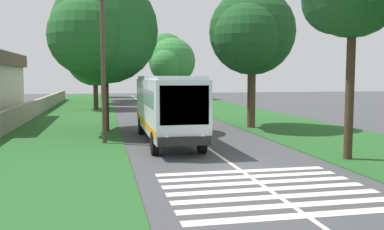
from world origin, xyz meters
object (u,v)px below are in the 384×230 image
(roadside_tree_left_2, at_px, (94,59))
(roadside_tree_left_4, at_px, (104,67))
(trailing_car_0, at_px, (176,106))
(roadside_tree_left_0, at_px, (102,51))
(roadside_tree_left_3, at_px, (102,34))
(roadside_tree_right_0, at_px, (249,35))
(coach_bus, at_px, (167,104))
(utility_pole, at_px, (103,60))
(roadside_tree_left_1, at_px, (101,47))
(trailing_car_1, at_px, (161,101))
(roadside_tree_right_2, at_px, (171,63))
(trailing_car_2, at_px, (154,97))
(roadside_tree_right_4, at_px, (165,54))
(trailing_car_3, at_px, (146,95))

(roadside_tree_left_2, height_order, roadside_tree_left_4, roadside_tree_left_2)
(trailing_car_0, distance_m, roadside_tree_left_0, 19.08)
(trailing_car_0, xyz_separation_m, roadside_tree_left_3, (-14.43, 7.39, 5.87))
(roadside_tree_left_3, relative_size, roadside_tree_right_0, 1.04)
(coach_bus, bearing_deg, roadside_tree_left_4, 3.70)
(coach_bus, height_order, roadside_tree_left_2, roadside_tree_left_2)
(trailing_car_0, distance_m, roadside_tree_left_4, 35.60)
(coach_bus, relative_size, roadside_tree_left_0, 1.03)
(utility_pole, bearing_deg, roadside_tree_left_1, 0.54)
(trailing_car_1, height_order, roadside_tree_left_1, roadside_tree_left_1)
(roadside_tree_left_0, relative_size, roadside_tree_left_4, 1.36)
(trailing_car_0, height_order, roadside_tree_left_3, roadside_tree_left_3)
(roadside_tree_left_4, bearing_deg, trailing_car_0, -167.94)
(roadside_tree_right_0, distance_m, roadside_tree_right_2, 39.56)
(trailing_car_2, bearing_deg, roadside_tree_right_2, -29.54)
(roadside_tree_left_1, distance_m, roadside_tree_right_4, 14.81)
(roadside_tree_left_4, bearing_deg, trailing_car_2, -154.89)
(coach_bus, distance_m, trailing_car_3, 47.33)
(roadside_tree_left_0, relative_size, roadside_tree_left_1, 0.96)
(roadside_tree_left_3, bearing_deg, roadside_tree_left_2, 2.76)
(trailing_car_1, height_order, roadside_tree_right_2, roadside_tree_right_2)
(trailing_car_2, distance_m, roadside_tree_left_2, 16.42)
(trailing_car_3, relative_size, roadside_tree_left_2, 0.47)
(roadside_tree_right_0, relative_size, utility_pole, 1.12)
(trailing_car_0, height_order, utility_pole, utility_pole)
(roadside_tree_left_2, xyz_separation_m, roadside_tree_left_3, (-20.11, -0.97, 0.81))
(trailing_car_2, xyz_separation_m, roadside_tree_left_2, (-13.23, 8.30, 5.06))
(roadside_tree_left_0, relative_size, roadside_tree_right_4, 0.94)
(trailing_car_3, distance_m, roadside_tree_left_3, 42.70)
(roadside_tree_right_2, bearing_deg, roadside_tree_left_3, 164.73)
(trailing_car_3, relative_size, roadside_tree_right_4, 0.37)
(coach_bus, distance_m, roadside_tree_left_0, 36.67)
(roadside_tree_left_4, height_order, roadside_tree_right_2, roadside_tree_right_2)
(roadside_tree_left_4, relative_size, utility_pole, 0.89)
(roadside_tree_left_1, distance_m, roadside_tree_left_2, 18.26)
(trailing_car_1, height_order, roadside_tree_left_4, roadside_tree_left_4)
(trailing_car_2, distance_m, roadside_tree_right_2, 8.74)
(trailing_car_1, distance_m, utility_pole, 29.90)
(roadside_tree_left_3, bearing_deg, roadside_tree_left_4, -0.02)
(coach_bus, bearing_deg, roadside_tree_left_1, 5.08)
(trailing_car_2, bearing_deg, coach_bus, 174.41)
(coach_bus, height_order, trailing_car_2, coach_bus)
(trailing_car_3, xyz_separation_m, roadside_tree_left_2, (-21.62, 7.84, 5.06))
(coach_bus, xyz_separation_m, roadside_tree_right_4, (53.12, -7.50, 5.59))
(roadside_tree_left_4, xyz_separation_m, roadside_tree_right_2, (-9.56, -10.73, 0.64))
(roadside_tree_right_0, bearing_deg, utility_pole, 117.28)
(roadside_tree_right_2, bearing_deg, roadside_tree_left_0, 128.61)
(roadside_tree_left_1, bearing_deg, roadside_tree_left_2, 178.01)
(trailing_car_0, height_order, roadside_tree_left_0, roadside_tree_left_0)
(roadside_tree_left_1, bearing_deg, roadside_tree_right_2, -83.93)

